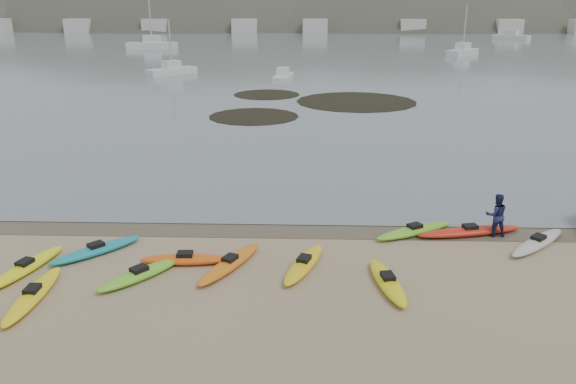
{
  "coord_description": "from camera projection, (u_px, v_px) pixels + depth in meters",
  "views": [
    {
      "loc": [
        0.73,
        -22.0,
        9.04
      ],
      "look_at": [
        0.0,
        0.0,
        1.5
      ],
      "focal_mm": 35.0,
      "sensor_mm": 36.0,
      "label": 1
    }
  ],
  "objects": [
    {
      "name": "moored_boats",
      "position": [
        333.0,
        48.0,
        105.75
      ],
      "size": [
        88.81,
        82.28,
        1.37
      ],
      "color": "silver",
      "rests_on": "ground"
    },
    {
      "name": "far_town",
      "position": [
        326.0,
        26.0,
        160.02
      ],
      "size": [
        199.0,
        5.0,
        4.0
      ],
      "color": "beige",
      "rests_on": "ground"
    },
    {
      "name": "wet_sand",
      "position": [
        288.0,
        228.0,
        23.46
      ],
      "size": [
        60.0,
        60.0,
        0.0
      ],
      "primitive_type": "plane",
      "color": "brown",
      "rests_on": "ground"
    },
    {
      "name": "kayaks",
      "position": [
        270.0,
        258.0,
        20.38
      ],
      "size": [
        21.27,
        8.86,
        0.34
      ],
      "color": "teal",
      "rests_on": "ground"
    },
    {
      "name": "ground",
      "position": [
        288.0,
        225.0,
        23.75
      ],
      "size": [
        600.0,
        600.0,
        0.0
      ],
      "primitive_type": "plane",
      "color": "tan",
      "rests_on": "ground"
    },
    {
      "name": "far_hills",
      "position": [
        409.0,
        70.0,
        211.09
      ],
      "size": [
        550.0,
        135.0,
        80.0
      ],
      "color": "#384235",
      "rests_on": "ground"
    },
    {
      "name": "kelp_mats",
      "position": [
        315.0,
        103.0,
        51.7
      ],
      "size": [
        18.26,
        18.19,
        0.04
      ],
      "color": "black",
      "rests_on": "water"
    },
    {
      "name": "water",
      "position": [
        306.0,
        18.0,
        307.42
      ],
      "size": [
        1200.0,
        1200.0,
        0.0
      ],
      "primitive_type": "plane",
      "color": "slate",
      "rests_on": "ground"
    },
    {
      "name": "person_east",
      "position": [
        496.0,
        215.0,
        22.44
      ],
      "size": [
        0.9,
        0.71,
        1.79
      ],
      "primitive_type": "imported",
      "rotation": [
        0.0,
        0.0,
        3.19
      ],
      "color": "navy",
      "rests_on": "ground"
    }
  ]
}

